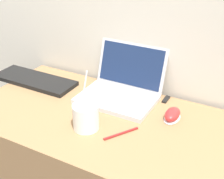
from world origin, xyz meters
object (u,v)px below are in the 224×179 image
(usb_stick, at_px, (166,99))
(external_keyboard, at_px, (35,80))
(drink_cup, at_px, (86,116))
(computer_mouse, at_px, (172,115))
(pen, at_px, (121,133))
(laptop, at_px, (122,87))

(usb_stick, bearing_deg, external_keyboard, -167.74)
(usb_stick, bearing_deg, drink_cup, -119.46)
(drink_cup, height_order, usb_stick, drink_cup)
(computer_mouse, height_order, pen, computer_mouse)
(drink_cup, xyz_separation_m, usb_stick, (0.20, 0.35, -0.05))
(computer_mouse, relative_size, usb_stick, 1.74)
(laptop, distance_m, computer_mouse, 0.27)
(drink_cup, bearing_deg, pen, 10.71)
(computer_mouse, bearing_deg, pen, -124.17)
(computer_mouse, xyz_separation_m, pen, (-0.13, -0.19, -0.01))
(laptop, relative_size, pen, 2.57)
(laptop, bearing_deg, external_keyboard, -170.28)
(laptop, distance_m, usb_stick, 0.20)
(drink_cup, relative_size, external_keyboard, 0.55)
(drink_cup, height_order, external_keyboard, drink_cup)
(external_keyboard, bearing_deg, pen, -17.80)
(laptop, xyz_separation_m, pen, (0.13, -0.26, -0.04))
(laptop, xyz_separation_m, drink_cup, (-0.01, -0.29, 0.01))
(computer_mouse, distance_m, pen, 0.23)
(laptop, bearing_deg, pen, -63.59)
(drink_cup, relative_size, computer_mouse, 2.21)
(laptop, bearing_deg, computer_mouse, -14.40)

